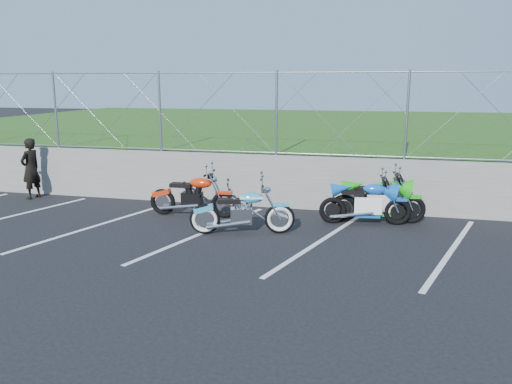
% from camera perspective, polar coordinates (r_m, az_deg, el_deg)
% --- Properties ---
extents(ground, '(90.00, 90.00, 0.00)m').
position_cam_1_polar(ground, '(9.45, -7.96, -6.33)').
color(ground, black).
rests_on(ground, ground).
extents(retaining_wall, '(30.00, 0.22, 1.30)m').
position_cam_1_polar(retaining_wall, '(12.50, -2.22, 1.48)').
color(retaining_wall, slate).
rests_on(retaining_wall, ground).
extents(grass_field, '(30.00, 20.00, 1.30)m').
position_cam_1_polar(grass_field, '(22.20, 4.82, 6.24)').
color(grass_field, '#234C14').
rests_on(grass_field, ground).
extents(chain_link_fence, '(28.00, 0.03, 2.00)m').
position_cam_1_polar(chain_link_fence, '(12.30, -2.28, 9.05)').
color(chain_link_fence, gray).
rests_on(chain_link_fence, retaining_wall).
extents(parking_lines, '(18.29, 4.31, 0.01)m').
position_cam_1_polar(parking_lines, '(10.02, 0.57, -5.10)').
color(parking_lines, silver).
rests_on(parking_lines, ground).
extents(cruiser_turquoise, '(2.09, 0.77, 1.06)m').
position_cam_1_polar(cruiser_turquoise, '(10.11, -1.43, -2.45)').
color(cruiser_turquoise, black).
rests_on(cruiser_turquoise, ground).
extents(naked_orange, '(2.09, 0.71, 1.04)m').
position_cam_1_polar(naked_orange, '(11.50, -7.09, -0.61)').
color(naked_orange, black).
rests_on(naked_orange, ground).
extents(sportbike_green, '(2.07, 0.74, 1.08)m').
position_cam_1_polar(sportbike_green, '(11.21, 13.89, -1.13)').
color(sportbike_green, black).
rests_on(sportbike_green, ground).
extents(sportbike_blue, '(1.97, 0.70, 1.02)m').
position_cam_1_polar(sportbike_blue, '(11.04, 12.50, -1.39)').
color(sportbike_blue, black).
rests_on(sportbike_blue, ground).
extents(person_standing, '(0.47, 0.64, 1.60)m').
position_cam_1_polar(person_standing, '(14.43, -24.35, 2.46)').
color(person_standing, black).
rests_on(person_standing, ground).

